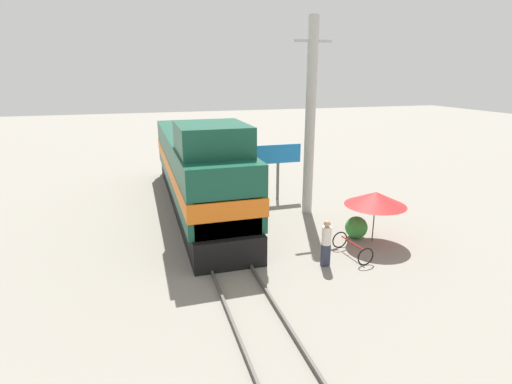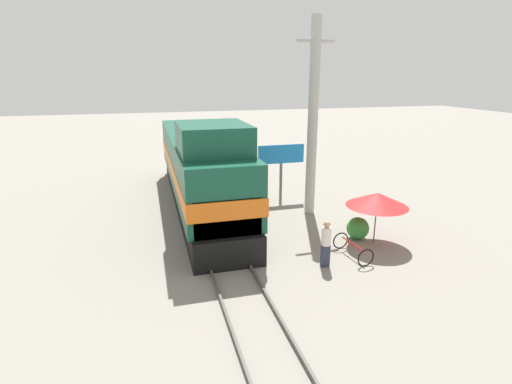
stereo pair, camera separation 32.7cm
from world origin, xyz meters
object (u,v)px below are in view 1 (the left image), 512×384
object	(u,v)px
billboard_sign	(278,157)
bicycle	(352,248)
locomotive	(198,170)
person_bystander	(326,241)
utility_pole	(310,119)
vendor_umbrella	(376,199)

from	to	relation	value
billboard_sign	bicycle	xyz separation A→B (m)	(0.29, -7.68, -2.02)
locomotive	person_bystander	xyz separation A→B (m)	(3.39, -7.80, -1.09)
utility_pole	vendor_umbrella	xyz separation A→B (m)	(1.14, -4.19, -2.81)
bicycle	utility_pole	bearing A→B (deg)	-100.25
locomotive	vendor_umbrella	bearing A→B (deg)	-45.31
locomotive	bicycle	size ratio (longest dim) A/B	8.73
locomotive	vendor_umbrella	world-z (taller)	locomotive
locomotive	person_bystander	world-z (taller)	locomotive
locomotive	utility_pole	distance (m)	6.17
locomotive	person_bystander	distance (m)	8.58
billboard_sign	locomotive	bearing A→B (deg)	-176.22
billboard_sign	bicycle	distance (m)	7.95
utility_pole	billboard_sign	xyz separation A→B (m)	(-0.71, 2.45, -2.31)
locomotive	bicycle	bearing A→B (deg)	-57.41
vendor_umbrella	person_bystander	world-z (taller)	vendor_umbrella
locomotive	person_bystander	bearing A→B (deg)	-66.53
utility_pole	bicycle	world-z (taller)	utility_pole
utility_pole	vendor_umbrella	world-z (taller)	utility_pole
locomotive	bicycle	xyz separation A→B (m)	(4.72, -7.39, -1.69)
locomotive	utility_pole	world-z (taller)	utility_pole
utility_pole	bicycle	bearing A→B (deg)	-94.58
person_bystander	bicycle	bearing A→B (deg)	17.40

